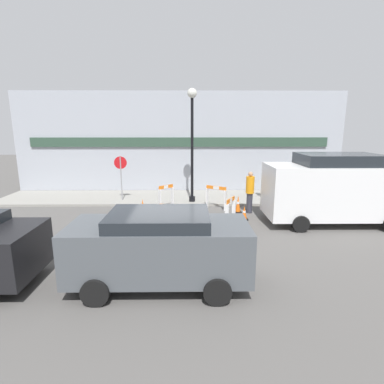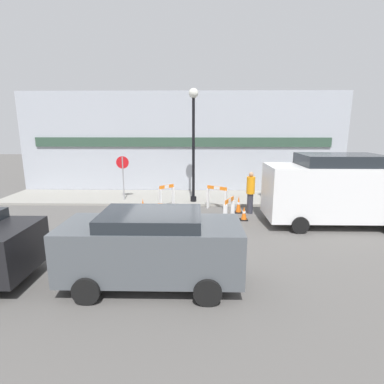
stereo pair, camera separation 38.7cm
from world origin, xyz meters
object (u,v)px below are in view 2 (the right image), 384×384
object	(u,v)px
streetlamp_post	(193,131)
work_van	(337,188)
stop_sign	(123,171)
person_worker	(250,191)
person_pedestrian	(268,180)
parked_car_1	(152,245)

from	to	relation	value
streetlamp_post	work_van	distance (m)	6.51
stop_sign	person_worker	xyz separation A→B (m)	(5.87, -1.90, -0.58)
stop_sign	streetlamp_post	bearing A→B (deg)	169.25
stop_sign	person_pedestrian	distance (m)	7.14
stop_sign	work_van	distance (m)	9.43
person_pedestrian	streetlamp_post	bearing A→B (deg)	21.54
streetlamp_post	parked_car_1	distance (m)	7.99
parked_car_1	streetlamp_post	bearing A→B (deg)	83.61
stop_sign	person_worker	bearing A→B (deg)	156.20
streetlamp_post	parked_car_1	size ratio (longest dim) A/B	1.27
streetlamp_post	stop_sign	size ratio (longest dim) A/B	2.44
streetlamp_post	work_van	xyz separation A→B (m)	(5.39, -3.04, -2.02)
parked_car_1	work_van	size ratio (longest dim) A/B	0.79
stop_sign	work_van	size ratio (longest dim) A/B	0.41
stop_sign	person_pedestrian	bearing A→B (deg)	176.93
streetlamp_post	person_worker	bearing A→B (deg)	-33.30
person_worker	parked_car_1	size ratio (longest dim) A/B	0.44
streetlamp_post	work_van	world-z (taller)	streetlamp_post
person_pedestrian	work_van	xyz separation A→B (m)	(1.71, -3.69, 0.41)
person_pedestrian	parked_car_1	bearing A→B (deg)	72.73
person_worker	work_van	size ratio (longest dim) A/B	0.34
person_pedestrian	parked_car_1	size ratio (longest dim) A/B	0.42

